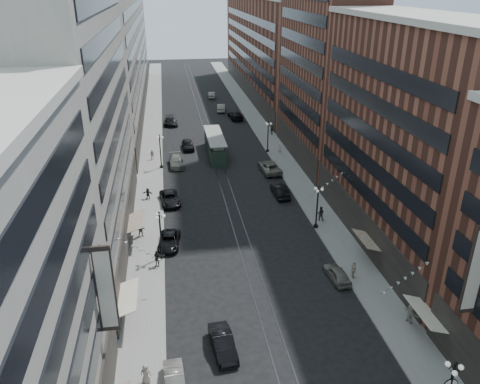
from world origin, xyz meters
TOP-DOWN VIEW (x-y plane):
  - ground at (0.00, 60.00)m, footprint 220.00×220.00m
  - sidewalk_west at (-11.00, 70.00)m, footprint 4.00×180.00m
  - sidewalk_east at (11.00, 70.00)m, footprint 4.00×180.00m
  - rail_west at (-0.70, 70.00)m, footprint 0.12×180.00m
  - rail_east at (0.70, 70.00)m, footprint 0.12×180.00m
  - building_west_mid at (-17.00, 33.00)m, footprint 8.00×36.00m
  - building_west_far at (-17.00, 96.00)m, footprint 8.00×90.00m
  - building_east_mid at (17.00, 28.00)m, footprint 8.00×30.00m
  - building_east_tower at (17.00, 56.00)m, footprint 8.00×26.00m
  - building_east_far at (17.00, 105.00)m, footprint 8.00×72.00m
  - lamppost_sw_far at (-9.20, 28.00)m, footprint 1.03×1.14m
  - lamppost_sw_mid at (-9.20, 55.00)m, footprint 1.03×1.14m
  - lamppost_se_far at (9.20, 32.00)m, footprint 1.03×1.14m
  - lamppost_se_mid at (9.20, 60.00)m, footprint 1.03×1.14m
  - streetcar at (0.00, 60.15)m, footprint 2.79×12.62m
  - car_1 at (-8.40, 9.91)m, footprint 1.72×4.27m
  - car_2 at (-8.40, 30.56)m, footprint 2.83×5.13m
  - car_4 at (8.07, 21.33)m, footprint 1.99×4.23m
  - car_5 at (-4.43, 13.25)m, footprint 2.11×4.84m
  - pedestrian_1 at (-10.46, 10.77)m, footprint 0.91×0.63m
  - pedestrian_2 at (-11.56, 32.94)m, footprint 0.92×0.57m
  - pedestrian_4 at (9.74, 21.22)m, footprint 0.57×1.13m
  - car_7 at (-8.09, 41.80)m, footprint 3.01×5.51m
  - car_8 at (-6.80, 55.73)m, footprint 2.52×5.65m
  - car_9 at (-7.59, 80.06)m, footprint 2.10×4.79m
  - car_10 at (7.10, 41.82)m, footprint 1.89×5.00m
  - car_11 at (7.55, 50.81)m, footprint 3.10×6.19m
  - car_12 at (6.80, 82.32)m, footprint 3.00×6.33m
  - car_13 at (-4.50, 63.80)m, footprint 2.21×4.98m
  - car_14 at (4.50, 89.23)m, footprint 2.41×5.41m
  - pedestrian_5 at (-11.05, 43.47)m, footprint 1.48×0.84m
  - pedestrian_6 at (-10.66, 59.04)m, footprint 0.97×0.45m
  - pedestrian_7 at (10.30, 33.67)m, footprint 1.03×0.78m
  - pedestrian_8 at (10.93, 58.46)m, footprint 0.81×0.73m
  - pedestrian_9 at (12.07, 69.43)m, footprint 1.29×0.84m
  - car_extra_0 at (-7.03, 79.79)m, footprint 2.58×5.52m
  - car_extra_1 at (3.65, 103.10)m, footprint 1.88×4.83m
  - pedestrian_extra_0 at (12.07, 14.08)m, footprint 0.93×1.74m
  - pedestrian_extra_1 at (-9.74, 26.39)m, footprint 1.17×0.91m

SIDE VIEW (x-z plane):
  - ground at x=0.00m, z-range 0.00..0.00m
  - rail_west at x=-0.70m, z-range 0.00..0.02m
  - rail_east at x=0.70m, z-range 0.00..0.02m
  - sidewalk_west at x=-11.00m, z-range 0.00..0.15m
  - sidewalk_east at x=11.00m, z-range 0.00..0.15m
  - car_2 at x=-8.40m, z-range 0.00..1.36m
  - car_1 at x=-8.40m, z-range 0.00..1.38m
  - car_4 at x=8.07m, z-range 0.00..1.40m
  - car_7 at x=-8.09m, z-range 0.00..1.46m
  - car_5 at x=-4.43m, z-range 0.00..1.55m
  - car_extra_0 at x=-7.03m, z-range 0.00..1.56m
  - car_extra_1 at x=3.65m, z-range 0.00..1.57m
  - car_9 at x=-7.59m, z-range 0.00..1.60m
  - car_8 at x=-6.80m, z-range 0.00..1.61m
  - car_10 at x=7.10m, z-range 0.00..1.63m
  - car_13 at x=-4.50m, z-range 0.00..1.66m
  - car_11 at x=7.55m, z-range 0.00..1.68m
  - car_14 at x=4.50m, z-range 0.00..1.72m
  - car_12 at x=6.80m, z-range 0.00..1.78m
  - pedestrian_5 at x=-11.05m, z-range 0.15..1.69m
  - pedestrian_6 at x=-10.66m, z-range 0.15..1.80m
  - pedestrian_1 at x=-10.46m, z-range 0.15..1.84m
  - pedestrian_2 at x=-11.56m, z-range 0.15..1.95m
  - pedestrian_extra_0 at x=12.07m, z-range 0.15..1.95m
  - pedestrian_extra_1 at x=-9.74m, z-range 0.15..1.97m
  - pedestrian_9 at x=12.07m, z-range 0.15..2.00m
  - pedestrian_8 at x=10.93m, z-range 0.15..2.01m
  - pedestrian_4 at x=9.74m, z-range 0.15..2.02m
  - pedestrian_7 at x=10.30m, z-range 0.15..2.03m
  - streetcar at x=0.00m, z-range -0.13..3.36m
  - lamppost_sw_far at x=-9.20m, z-range 0.34..5.86m
  - lamppost_sw_mid at x=-9.20m, z-range 0.34..5.86m
  - lamppost_se_far at x=9.20m, z-range 0.34..5.86m
  - lamppost_se_mid at x=9.20m, z-range 0.34..5.86m
  - building_east_mid at x=17.00m, z-range 0.00..24.00m
  - building_east_far at x=17.00m, z-range 0.00..24.00m
  - building_west_far at x=-17.00m, z-range 0.00..26.00m
  - building_west_mid at x=-17.00m, z-range 0.00..28.00m
  - building_east_tower at x=17.00m, z-range 0.00..42.00m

